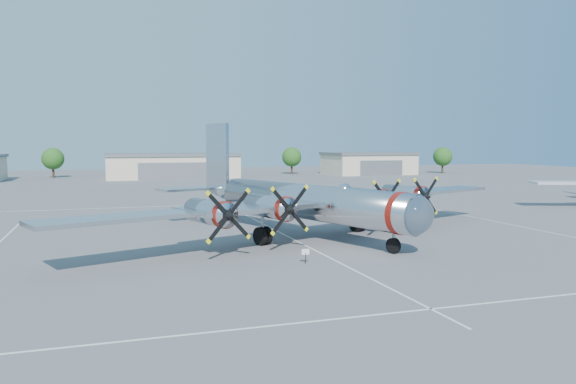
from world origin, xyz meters
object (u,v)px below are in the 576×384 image
object	(u,v)px
hangar_center	(172,166)
hangar_east	(368,163)
tree_west	(53,159)
info_placard	(306,253)
tree_east	(292,157)
tree_far_east	(443,157)
main_bomber_b29	(299,235)

from	to	relation	value
hangar_center	hangar_east	bearing A→B (deg)	0.00
hangar_center	tree_west	xyz separation A→B (m)	(-25.00, 8.04, 1.51)
tree_west	hangar_center	bearing A→B (deg)	-17.82
hangar_center	info_placard	bearing A→B (deg)	-91.33
tree_east	tree_far_east	world-z (taller)	same
hangar_center	main_bomber_b29	bearing A→B (deg)	-89.21
main_bomber_b29	hangar_center	bearing A→B (deg)	69.90
tree_west	main_bomber_b29	distance (m)	94.03
hangar_center	tree_west	bearing A→B (deg)	162.18
hangar_east	tree_far_east	size ratio (longest dim) A/B	3.10
hangar_east	tree_west	size ratio (longest dim) A/B	3.10
hangar_east	tree_west	xyz separation A→B (m)	(-73.00, 8.04, 1.51)
hangar_east	main_bomber_b29	xyz separation A→B (m)	(-46.87, -82.19, -2.71)
tree_west	tree_east	world-z (taller)	same
tree_east	main_bomber_b29	distance (m)	92.92
tree_west	main_bomber_b29	bearing A→B (deg)	-73.85
tree_west	info_placard	world-z (taller)	tree_west
tree_east	info_placard	xyz separation A→B (m)	(-32.15, -98.98, -3.56)
tree_west	main_bomber_b29	size ratio (longest dim) A/B	0.15
hangar_east	tree_west	world-z (taller)	tree_west
hangar_east	tree_far_east	distance (m)	20.15
info_placard	tree_west	bearing A→B (deg)	110.62
hangar_east	hangar_center	bearing A→B (deg)	-180.00
hangar_center	tree_west	distance (m)	26.30
tree_east	main_bomber_b29	size ratio (longest dim) A/B	0.15
tree_west	main_bomber_b29	world-z (taller)	tree_west
tree_far_east	info_placard	world-z (taller)	tree_far_east
tree_far_east	info_placard	bearing A→B (deg)	-127.64
hangar_center	main_bomber_b29	size ratio (longest dim) A/B	0.66
hangar_east	info_placard	distance (m)	105.63
info_placard	hangar_center	bearing A→B (deg)	96.55
tree_far_east	info_placard	size ratio (longest dim) A/B	7.04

